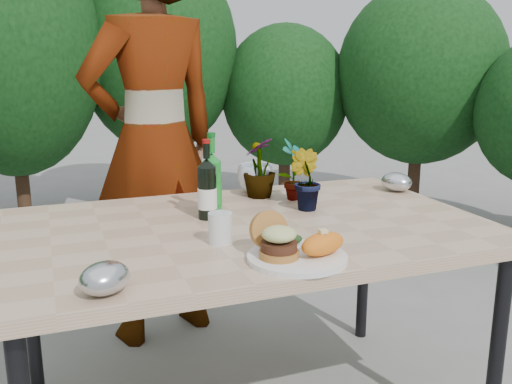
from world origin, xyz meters
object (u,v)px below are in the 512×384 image
object	(u,v)px
patio_table	(248,240)
person	(154,143)
dinner_plate	(297,258)
wine_bottle	(207,190)

from	to	relation	value
patio_table	person	xyz separation A→B (m)	(-0.16, 0.80, 0.22)
patio_table	person	world-z (taller)	person
patio_table	dinner_plate	size ratio (longest dim) A/B	5.71
wine_bottle	person	size ratio (longest dim) A/B	0.15
patio_table	dinner_plate	world-z (taller)	dinner_plate
person	dinner_plate	bearing A→B (deg)	81.40
patio_table	dinner_plate	distance (m)	0.38
dinner_plate	person	size ratio (longest dim) A/B	0.15
person	patio_table	bearing A→B (deg)	84.24
wine_bottle	person	xyz separation A→B (m)	(-0.05, 0.68, 0.07)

